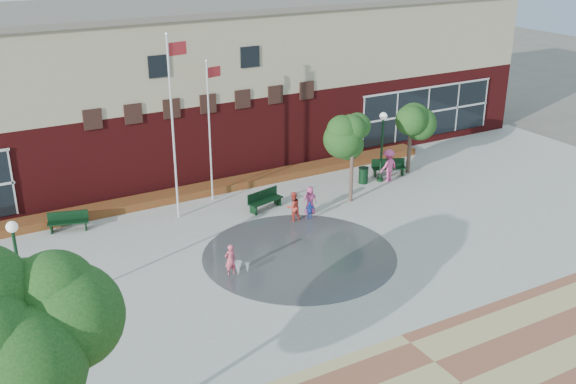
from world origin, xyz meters
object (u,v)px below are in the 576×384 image
child_splash (230,260)px  trash_can (363,175)px  bench_left (69,225)px  tree_big_left (25,323)px  flagpole_left (173,119)px  flagpole_right (210,124)px

child_splash → trash_can: bearing=-154.8°
bench_left → child_splash: size_ratio=1.40×
trash_can → child_splash: bearing=-151.7°
tree_big_left → trash_can: bearing=34.7°
flagpole_left → child_splash: size_ratio=6.54×
bench_left → tree_big_left: bearing=-88.4°
flagpole_right → child_splash: flagpole_right is taller
flagpole_right → child_splash: size_ratio=5.35×
child_splash → flagpole_left: bearing=-95.4°
flagpole_left → trash_can: flagpole_left is taller
flagpole_right → bench_left: bearing=167.8°
bench_left → tree_big_left: tree_big_left is taller
bench_left → tree_big_left: size_ratio=0.29×
flagpole_right → bench_left: 8.31m
bench_left → child_splash: bearing=-41.5°
flagpole_left → child_splash: 7.76m
trash_can → tree_big_left: 23.98m
bench_left → flagpole_left: bearing=4.1°
tree_big_left → bench_left: bearing=75.6°
tree_big_left → child_splash: 12.27m
flagpole_right → tree_big_left: size_ratio=1.09×
flagpole_left → bench_left: (-5.05, 1.06, -4.66)m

